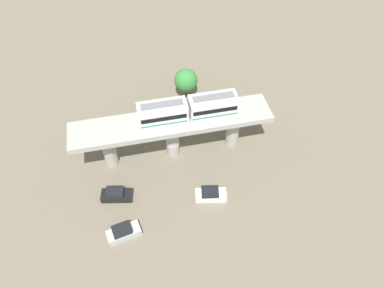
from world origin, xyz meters
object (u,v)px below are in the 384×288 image
object	(u,v)px
tree_near_viaduct	(186,80)
parked_car_silver	(123,232)
parked_car_white	(211,194)
train	(188,110)
tree_mid_lot	(170,111)
parked_car_black	(116,195)

from	to	relation	value
tree_near_viaduct	parked_car_silver	bearing A→B (deg)	151.55
parked_car_white	parked_car_silver	size ratio (longest dim) A/B	1.00
train	parked_car_white	distance (m)	11.86
tree_mid_lot	parked_car_silver	bearing A→B (deg)	152.57
tree_near_viaduct	parked_car_black	bearing A→B (deg)	143.72
parked_car_white	tree_mid_lot	size ratio (longest dim) A/B	0.99
parked_car_black	parked_car_white	bearing A→B (deg)	-90.93
parked_car_white	parked_car_black	distance (m)	12.74
tree_near_viaduct	tree_mid_lot	bearing A→B (deg)	148.68
parked_car_white	tree_near_viaduct	bearing A→B (deg)	7.81
train	parked_car_white	world-z (taller)	train
parked_car_white	tree_mid_lot	xyz separation A→B (m)	(14.80, 2.78, 2.33)
parked_car_white	tree_near_viaduct	xyz separation A→B (m)	(20.95, -0.97, 2.76)
parked_car_white	tree_mid_lot	bearing A→B (deg)	21.08
parked_car_silver	tree_near_viaduct	world-z (taller)	tree_near_viaduct
parked_car_black	tree_near_viaduct	world-z (taller)	tree_near_viaduct
parked_car_silver	train	bearing A→B (deg)	-53.03
train	tree_mid_lot	xyz separation A→B (m)	(5.82, 1.62, -5.32)
parked_car_silver	tree_near_viaduct	xyz separation A→B (m)	(24.04, -13.03, 2.76)
parked_car_black	tree_near_viaduct	bearing A→B (deg)	-25.10
parked_car_black	tree_mid_lot	size ratio (longest dim) A/B	0.99
parked_car_black	parked_car_silver	bearing A→B (deg)	-164.94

